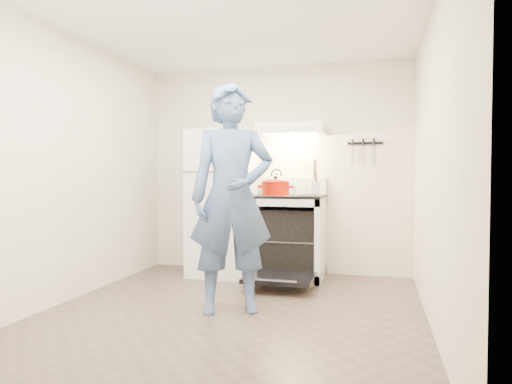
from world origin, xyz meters
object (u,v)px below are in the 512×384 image
dutch_oven (276,189)px  refrigerator (223,203)px  stove_body (290,238)px  tea_kettle (276,182)px  person (232,198)px

dutch_oven → refrigerator: bearing=129.8°
refrigerator → stove_body: bearing=1.8°
refrigerator → dutch_oven: 1.38m
stove_body → dutch_oven: size_ratio=2.84×
refrigerator → tea_kettle: (0.62, 0.16, 0.25)m
person → dutch_oven: bearing=24.7°
stove_body → dutch_oven: bearing=-86.6°
dutch_oven → person: bearing=-132.5°
person → dutch_oven: size_ratio=6.06×
refrigerator → tea_kettle: bearing=14.9°
person → refrigerator: bearing=89.4°
tea_kettle → person: size_ratio=0.15×
stove_body → person: bearing=-99.9°
refrigerator → dutch_oven: refrigerator is taller
stove_body → tea_kettle: 0.68m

